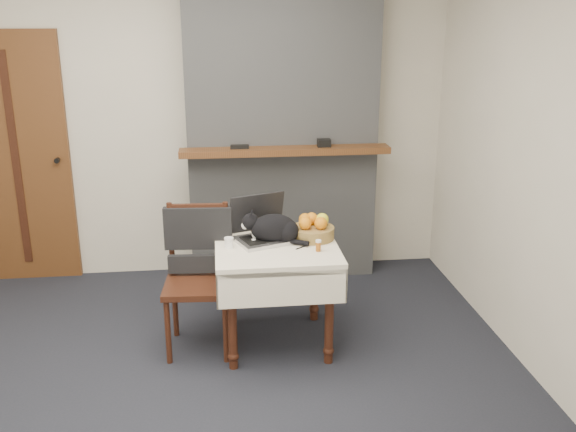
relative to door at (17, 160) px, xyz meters
name	(u,v)px	position (x,y,z in m)	size (l,w,h in m)	color
ground	(160,404)	(1.20, -1.97, -1.00)	(4.50, 4.50, 0.00)	black
room_shell	(146,80)	(1.20, -1.51, 0.76)	(4.52, 4.01, 2.61)	beige
door	(17,160)	(0.00, 0.00, 0.00)	(0.82, 0.10, 2.00)	brown
chimney	(282,120)	(2.10, -0.13, 0.30)	(1.62, 0.48, 2.60)	gray
side_table	(276,261)	(1.93, -1.33, -0.41)	(0.78, 0.78, 0.70)	#3D1C10
laptop	(263,228)	(1.86, -1.21, -0.23)	(0.47, 0.44, 0.28)	#B7B7BC
cat	(274,228)	(1.93, -1.29, -0.21)	(0.43, 0.24, 0.21)	black
cream_jar	(229,243)	(1.63, -1.36, -0.27)	(0.06, 0.06, 0.07)	white
pill_bottle	(318,245)	(2.18, -1.49, -0.26)	(0.04, 0.04, 0.07)	#9C5113
fruit_basket	(313,229)	(2.18, -1.25, -0.24)	(0.28, 0.28, 0.16)	olive
desk_clutter	(308,242)	(2.14, -1.32, -0.30)	(0.14, 0.02, 0.01)	black
chair	(198,257)	(1.43, -1.26, -0.39)	(0.46, 0.45, 0.95)	#3D1C10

